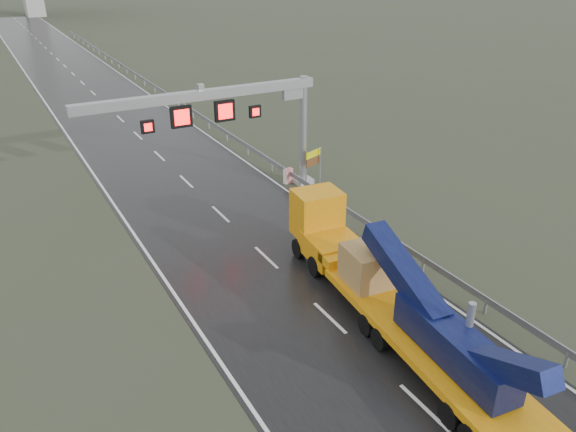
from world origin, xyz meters
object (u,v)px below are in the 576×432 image
exit_sign_pair (313,161)px  striped_barrier (288,176)px  sign_gantry (235,111)px  heavy_haul_truck (383,285)px

exit_sign_pair → striped_barrier: exit_sign_pair is taller
sign_gantry → exit_sign_pair: sign_gantry is taller
sign_gantry → striped_barrier: 6.43m
exit_sign_pair → sign_gantry: bearing=147.2°
heavy_haul_truck → striped_barrier: 15.94m
striped_barrier → heavy_haul_truck: bearing=-117.8°
sign_gantry → exit_sign_pair: bearing=-11.2°
sign_gantry → heavy_haul_truck: bearing=-90.5°
sign_gantry → heavy_haul_truck: 15.47m
heavy_haul_truck → exit_sign_pair: 14.86m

